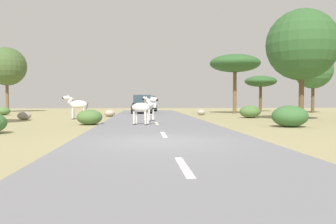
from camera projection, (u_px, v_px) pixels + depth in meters
ground_plane at (161, 143)px, 10.45m from camera, size 90.00×90.00×0.00m
road at (168, 142)px, 10.47m from camera, size 6.00×64.00×0.05m
lane_markings at (171, 145)px, 9.47m from camera, size 0.16×56.00×0.01m
zebra_0 at (148, 106)px, 20.37m from camera, size 0.83×1.52×1.50m
zebra_1 at (77, 105)px, 23.15m from camera, size 1.77×0.53×1.66m
zebra_2 at (142, 108)px, 17.33m from camera, size 1.43×0.91×1.45m
car_0 at (142, 105)px, 33.02m from camera, size 2.04×4.35×1.74m
car_1 at (148, 104)px, 39.57m from camera, size 2.07×4.37×1.74m
tree_0 at (261, 82)px, 38.89m from camera, size 3.56×3.56×4.06m
tree_2 at (302, 45)px, 21.88m from camera, size 4.53×4.53×7.09m
tree_4 at (7, 67)px, 37.20m from camera, size 4.14×4.14×7.02m
tree_5 at (313, 70)px, 34.94m from camera, size 3.88×3.88×6.36m
tree_6 at (235, 64)px, 32.79m from camera, size 4.80×4.80×5.66m
bush_0 at (290, 116)px, 16.61m from camera, size 1.74×1.57×1.05m
bush_1 at (250, 112)px, 25.06m from camera, size 1.52×1.37×0.91m
bush_3 at (90, 117)px, 18.09m from camera, size 1.35×1.21×0.81m
bush_4 at (3, 111)px, 29.63m from camera, size 1.17×1.05×0.70m
rock_0 at (24, 116)px, 22.49m from camera, size 0.89×0.63×0.55m
rock_1 at (110, 113)px, 27.10m from camera, size 0.84×0.92×0.53m
rock_2 at (92, 119)px, 20.80m from camera, size 0.60×0.47×0.30m
rock_3 at (201, 112)px, 29.85m from camera, size 0.76×0.74×0.49m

